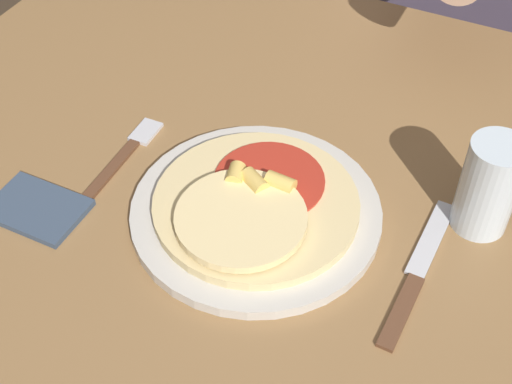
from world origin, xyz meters
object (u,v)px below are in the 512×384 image
(plate, at_px, (256,212))
(drinking_glass, at_px, (489,186))
(dining_table, at_px, (259,253))
(fork, at_px, (124,156))
(pizza, at_px, (254,205))
(knife, at_px, (417,273))

(plate, distance_m, drinking_glass, 0.26)
(dining_table, height_order, fork, fork)
(plate, height_order, pizza, pizza)
(pizza, distance_m, fork, 0.20)
(knife, bearing_deg, plate, 179.81)
(dining_table, xyz_separation_m, fork, (-0.19, -0.01, 0.10))
(plate, bearing_deg, drinking_glass, 23.84)
(pizza, relative_size, knife, 1.08)
(fork, xyz_separation_m, knife, (0.39, -0.02, 0.00))
(pizza, bearing_deg, knife, 1.53)
(plate, xyz_separation_m, knife, (0.19, -0.00, -0.00))
(dining_table, xyz_separation_m, pizza, (0.01, -0.03, 0.13))
(plate, relative_size, pizza, 1.22)
(knife, distance_m, drinking_glass, 0.13)
(drinking_glass, bearing_deg, fork, -168.57)
(dining_table, relative_size, fork, 6.21)
(dining_table, relative_size, plate, 3.75)
(pizza, xyz_separation_m, drinking_glass, (0.23, 0.11, 0.03))
(pizza, relative_size, drinking_glass, 2.02)
(dining_table, distance_m, drinking_glass, 0.30)
(pizza, distance_m, knife, 0.20)
(knife, bearing_deg, fork, 177.41)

